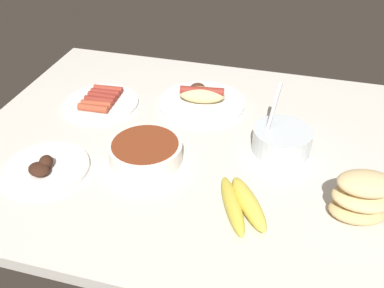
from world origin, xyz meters
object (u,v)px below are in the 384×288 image
at_px(banana_bunch, 241,204).
at_px(bread_stack, 362,198).
at_px(bowl_coleslaw, 282,139).
at_px(bowl_chili, 145,150).
at_px(plate_sausages, 101,101).
at_px(plate_grilled_meat, 46,168).
at_px(plate_hotdog_assembled, 202,99).

distance_m(banana_bunch, bread_stack, 0.24).
bearing_deg(bowl_coleslaw, bowl_chili, 21.45).
bearing_deg(bowl_chili, bowl_coleslaw, -158.55).
bearing_deg(bread_stack, bowl_chili, -8.06).
distance_m(plate_sausages, bread_stack, 0.75).
xyz_separation_m(plate_sausages, plate_grilled_meat, (-0.00, 0.31, -0.00)).
bearing_deg(bread_stack, plate_sausages, -21.45).
relative_size(plate_sausages, banana_bunch, 1.17).
height_order(bowl_chili, plate_hotdog_assembled, plate_hotdog_assembled).
height_order(plate_grilled_meat, banana_bunch, plate_grilled_meat).
bearing_deg(bowl_chili, plate_hotdog_assembled, -103.34).
bearing_deg(plate_sausages, bowl_chili, 135.84).
bearing_deg(bread_stack, plate_hotdog_assembled, -40.05).
xyz_separation_m(plate_grilled_meat, plate_hotdog_assembled, (-0.28, -0.39, 0.01)).
height_order(plate_grilled_meat, bread_stack, bread_stack).
bearing_deg(bowl_coleslaw, plate_hotdog_assembled, -33.50).
height_order(plate_sausages, bowl_chili, bowl_chili).
distance_m(bowl_coleslaw, banana_bunch, 0.24).
relative_size(bowl_coleslaw, bowl_chili, 0.85).
relative_size(bowl_coleslaw, banana_bunch, 0.84).
xyz_separation_m(plate_sausages, bread_stack, (-0.70, 0.28, 0.04)).
bearing_deg(plate_hotdog_assembled, plate_grilled_meat, 54.56).
height_order(bowl_coleslaw, bowl_chili, bowl_coleslaw).
bearing_deg(plate_hotdog_assembled, banana_bunch, 115.16).
bearing_deg(banana_bunch, plate_hotdog_assembled, -64.84).
height_order(bowl_chili, bread_stack, bread_stack).
height_order(plate_sausages, plate_grilled_meat, plate_grilled_meat).
bearing_deg(plate_hotdog_assembled, plate_sausages, 15.66).
distance_m(plate_grilled_meat, banana_bunch, 0.46).
xyz_separation_m(bowl_chili, plate_hotdog_assembled, (-0.07, -0.28, -0.01)).
bearing_deg(plate_grilled_meat, plate_hotdog_assembled, -125.44).
relative_size(bowl_coleslaw, plate_sausages, 0.72).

